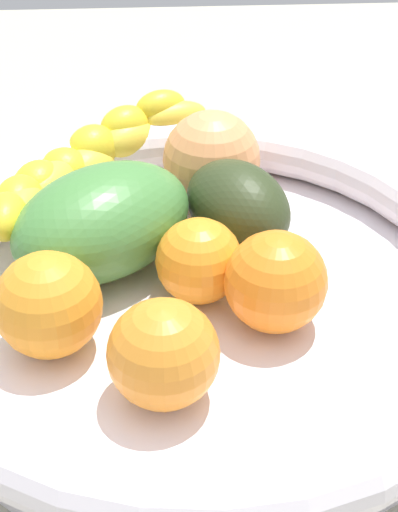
{
  "coord_description": "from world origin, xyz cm",
  "views": [
    {
      "loc": [
        37.25,
        -2.18,
        34.66
      ],
      "look_at": [
        0.0,
        0.0,
        7.61
      ],
      "focal_mm": 54.22,
      "sensor_mm": 36.0,
      "label": 1
    }
  ],
  "objects_px": {
    "fruit_bowl": "(199,281)",
    "orange_mid_right": "(48,305)",
    "banana_draped_left": "(93,164)",
    "banana_draped_right": "(74,165)",
    "orange_rear": "(163,354)",
    "peach_blush": "(212,159)",
    "avocado_dark": "(238,206)",
    "orange_front": "(276,282)",
    "mango_green": "(103,222)",
    "orange_mid_left": "(197,260)"
  },
  "relations": [
    {
      "from": "orange_rear",
      "to": "mango_green",
      "type": "xyz_separation_m",
      "value": [
        -0.12,
        -0.04,
        0.0
      ]
    },
    {
      "from": "banana_draped_right",
      "to": "orange_front",
      "type": "distance_m",
      "value": 0.19
    },
    {
      "from": "avocado_dark",
      "to": "mango_green",
      "type": "distance_m",
      "value": 0.09
    },
    {
      "from": "fruit_bowl",
      "to": "orange_mid_left",
      "type": "relative_size",
      "value": 6.99
    },
    {
      "from": "mango_green",
      "to": "avocado_dark",
      "type": "bearing_deg",
      "value": 103.83
    },
    {
      "from": "orange_front",
      "to": "orange_mid_left",
      "type": "distance_m",
      "value": 0.05
    },
    {
      "from": "peach_blush",
      "to": "avocado_dark",
      "type": "bearing_deg",
      "value": 14.09
    },
    {
      "from": "orange_front",
      "to": "mango_green",
      "type": "relative_size",
      "value": 0.49
    },
    {
      "from": "banana_draped_left",
      "to": "banana_draped_right",
      "type": "distance_m",
      "value": 0.02
    },
    {
      "from": "orange_front",
      "to": "mango_green",
      "type": "distance_m",
      "value": 0.12
    },
    {
      "from": "avocado_dark",
      "to": "peach_blush",
      "type": "height_order",
      "value": "peach_blush"
    },
    {
      "from": "fruit_bowl",
      "to": "banana_draped_left",
      "type": "xyz_separation_m",
      "value": [
        -0.12,
        -0.07,
        0.02
      ]
    },
    {
      "from": "peach_blush",
      "to": "orange_mid_right",
      "type": "bearing_deg",
      "value": -33.74
    },
    {
      "from": "mango_green",
      "to": "peach_blush",
      "type": "xyz_separation_m",
      "value": [
        -0.08,
        0.07,
        0.0
      ]
    },
    {
      "from": "orange_mid_left",
      "to": "mango_green",
      "type": "distance_m",
      "value": 0.07
    },
    {
      "from": "banana_draped_right",
      "to": "orange_mid_right",
      "type": "relative_size",
      "value": 3.17
    },
    {
      "from": "orange_front",
      "to": "orange_mid_left",
      "type": "bearing_deg",
      "value": -123.0
    },
    {
      "from": "orange_front",
      "to": "avocado_dark",
      "type": "xyz_separation_m",
      "value": [
        -0.08,
        -0.01,
        -0.0
      ]
    },
    {
      "from": "orange_mid_left",
      "to": "peach_blush",
      "type": "bearing_deg",
      "value": 171.43
    },
    {
      "from": "orange_rear",
      "to": "orange_front",
      "type": "bearing_deg",
      "value": 130.33
    },
    {
      "from": "orange_mid_left",
      "to": "avocado_dark",
      "type": "xyz_separation_m",
      "value": [
        -0.06,
        0.03,
        0.0
      ]
    },
    {
      "from": "banana_draped_right",
      "to": "orange_rear",
      "type": "distance_m",
      "value": 0.21
    },
    {
      "from": "fruit_bowl",
      "to": "peach_blush",
      "type": "xyz_separation_m",
      "value": [
        -0.11,
        0.02,
        0.02
      ]
    },
    {
      "from": "orange_rear",
      "to": "peach_blush",
      "type": "height_order",
      "value": "peach_blush"
    },
    {
      "from": "orange_front",
      "to": "peach_blush",
      "type": "height_order",
      "value": "peach_blush"
    },
    {
      "from": "orange_rear",
      "to": "peach_blush",
      "type": "relative_size",
      "value": 0.84
    },
    {
      "from": "fruit_bowl",
      "to": "orange_front",
      "type": "relative_size",
      "value": 6.17
    },
    {
      "from": "banana_draped_right",
      "to": "orange_mid_right",
      "type": "height_order",
      "value": "orange_mid_right"
    },
    {
      "from": "banana_draped_right",
      "to": "peach_blush",
      "type": "bearing_deg",
      "value": 87.13
    },
    {
      "from": "orange_front",
      "to": "fruit_bowl",
      "type": "bearing_deg",
      "value": -122.95
    },
    {
      "from": "orange_rear",
      "to": "peach_blush",
      "type": "xyz_separation_m",
      "value": [
        -0.19,
        0.04,
        0.01
      ]
    },
    {
      "from": "banana_draped_right",
      "to": "orange_mid_left",
      "type": "bearing_deg",
      "value": 35.62
    },
    {
      "from": "mango_green",
      "to": "orange_front",
      "type": "bearing_deg",
      "value": 58.28
    },
    {
      "from": "avocado_dark",
      "to": "orange_mid_right",
      "type": "bearing_deg",
      "value": -49.62
    },
    {
      "from": "fruit_bowl",
      "to": "orange_mid_right",
      "type": "bearing_deg",
      "value": -64.45
    },
    {
      "from": "orange_mid_right",
      "to": "avocado_dark",
      "type": "height_order",
      "value": "orange_mid_right"
    },
    {
      "from": "banana_draped_left",
      "to": "peach_blush",
      "type": "bearing_deg",
      "value": 81.45
    },
    {
      "from": "orange_mid_right",
      "to": "fruit_bowl",
      "type": "bearing_deg",
      "value": 115.55
    },
    {
      "from": "orange_front",
      "to": "orange_rear",
      "type": "xyz_separation_m",
      "value": [
        0.06,
        -0.07,
        -0.0
      ]
    },
    {
      "from": "orange_front",
      "to": "peach_blush",
      "type": "bearing_deg",
      "value": -168.9
    },
    {
      "from": "mango_green",
      "to": "peach_blush",
      "type": "bearing_deg",
      "value": 135.53
    },
    {
      "from": "banana_draped_left",
      "to": "avocado_dark",
      "type": "relative_size",
      "value": 2.08
    },
    {
      "from": "orange_front",
      "to": "avocado_dark",
      "type": "relative_size",
      "value": 0.73
    },
    {
      "from": "fruit_bowl",
      "to": "avocado_dark",
      "type": "xyz_separation_m",
      "value": [
        -0.06,
        0.03,
        0.02
      ]
    },
    {
      "from": "fruit_bowl",
      "to": "orange_mid_right",
      "type": "height_order",
      "value": "orange_mid_right"
    },
    {
      "from": "fruit_bowl",
      "to": "orange_mid_right",
      "type": "relative_size",
      "value": 6.13
    },
    {
      "from": "avocado_dark",
      "to": "orange_front",
      "type": "bearing_deg",
      "value": 9.15
    },
    {
      "from": "banana_draped_left",
      "to": "orange_rear",
      "type": "height_order",
      "value": "orange_rear"
    },
    {
      "from": "orange_mid_right",
      "to": "banana_draped_right",
      "type": "bearing_deg",
      "value": 179.08
    },
    {
      "from": "banana_draped_left",
      "to": "peach_blush",
      "type": "xyz_separation_m",
      "value": [
        0.01,
        0.08,
        0.01
      ]
    }
  ]
}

